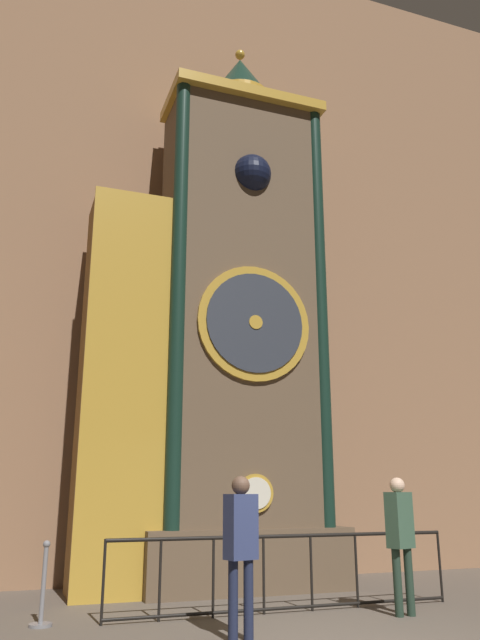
{
  "coord_description": "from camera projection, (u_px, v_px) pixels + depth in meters",
  "views": [
    {
      "loc": [
        -3.46,
        -5.81,
        1.55
      ],
      "look_at": [
        0.31,
        4.58,
        4.61
      ],
      "focal_mm": 35.0,
      "sensor_mm": 36.0,
      "label": 1
    }
  ],
  "objects": [
    {
      "name": "clock_tower",
      "position": [
        218.0,
        328.0,
        11.26
      ],
      "size": [
        4.55,
        1.81,
        10.46
      ],
      "color": "brown",
      "rests_on": "ground_plane"
    },
    {
      "name": "visitor_near",
      "position": [
        241.0,
        539.0,
        6.99
      ],
      "size": [
        0.39,
        0.3,
        1.73
      ],
      "rotation": [
        0.0,
        0.0,
        0.26
      ],
      "color": "#1B213A",
      "rests_on": "ground_plane"
    },
    {
      "name": "visitor_far",
      "position": [
        400.0,
        531.0,
        8.32
      ],
      "size": [
        0.39,
        0.32,
        1.74
      ],
      "rotation": [
        0.0,
        0.0,
        0.33
      ],
      "color": "#213427",
      "rests_on": "ground_plane"
    },
    {
      "name": "stanchion_post",
      "position": [
        42.0,
        598.0,
        7.51
      ],
      "size": [
        0.28,
        0.28,
        0.98
      ],
      "color": "gray",
      "rests_on": "ground_plane"
    },
    {
      "name": "cathedral_back_wall",
      "position": [
        202.0,
        225.0,
        13.14
      ],
      "size": [
        24.0,
        0.32,
        13.98
      ],
      "color": "#936B4C",
      "rests_on": "ground_plane"
    },
    {
      "name": "railing_fence",
      "position": [
        288.0,
        568.0,
        8.44
      ],
      "size": [
        4.97,
        0.05,
        0.99
      ],
      "color": "black",
      "rests_on": "ground_plane"
    }
  ]
}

